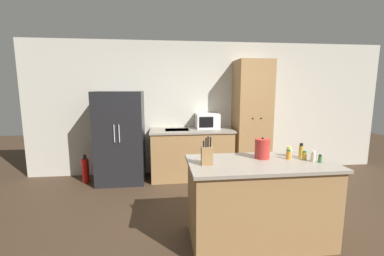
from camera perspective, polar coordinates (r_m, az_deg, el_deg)
name	(u,v)px	position (r m, az deg, el deg)	size (l,w,h in m)	color
ground_plane	(248,230)	(3.43, 12.24, -21.29)	(14.00, 14.00, 0.00)	#423021
wall_back	(211,108)	(5.23, 4.35, 4.40)	(7.20, 0.06, 2.60)	beige
refrigerator	(121,137)	(4.85, -15.60, -1.93)	(0.83, 0.77, 1.65)	black
back_counter	(191,153)	(4.94, -0.14, -5.63)	(1.56, 0.72, 0.93)	#9E7547
pantry_cabinet	(252,119)	(5.15, 13.11, 2.05)	(0.66, 0.60, 2.23)	#9E7547
kitchen_island	(259,201)	(3.08, 14.64, -15.43)	(1.58, 0.80, 0.92)	#9E7547
microwave	(207,121)	(5.00, 3.41, 1.60)	(0.44, 0.39, 0.28)	white
knife_block	(207,155)	(2.69, 3.35, -6.03)	(0.12, 0.07, 0.30)	#9E7547
spice_bottle_tall_dark	(304,156)	(3.15, 23.69, -5.64)	(0.05, 0.05, 0.10)	gold
spice_bottle_short_red	(289,155)	(3.11, 20.68, -5.55)	(0.05, 0.05, 0.11)	orange
spice_bottle_amber_oil	(289,152)	(3.23, 20.73, -4.98)	(0.06, 0.06, 0.12)	beige
spice_bottle_green_herb	(320,159)	(3.11, 26.56, -6.13)	(0.04, 0.04, 0.09)	#337033
spice_bottle_pale_salt	(313,157)	(3.10, 25.33, -5.79)	(0.05, 0.05, 0.12)	beige
spice_bottle_orange_cap	(301,151)	(3.23, 23.07, -4.68)	(0.05, 0.05, 0.17)	gold
kettle	(262,149)	(3.04, 15.35, -4.45)	(0.17, 0.17, 0.25)	#B72D28
fire_extinguisher	(86,170)	(5.12, -22.58, -8.63)	(0.12, 0.12, 0.52)	red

